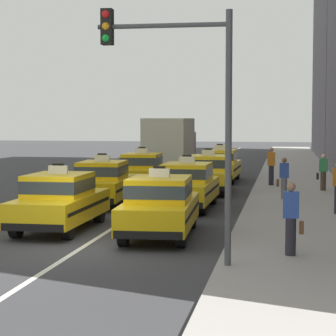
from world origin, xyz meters
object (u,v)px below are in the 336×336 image
object	(u,v)px
taxi_right_fourth	(220,165)
traffic_light_pole	(183,91)
taxi_left_third	(142,170)
taxi_left_nearest	(60,200)
taxi_right_third	(208,173)
taxi_left_second	(103,182)
taxi_right_nearest	(160,205)
taxi_right_second	(187,185)
pedestrian_trailing	(291,219)
box_truck_left_fourth	(171,144)
pedestrian_near_crosswalk	(323,172)
pedestrian_mid_block	(271,166)
pedestrian_far_corner	(284,178)

from	to	relation	value
taxi_right_fourth	traffic_light_pole	world-z (taller)	traffic_light_pole
taxi_right_fourth	taxi_left_third	bearing A→B (deg)	-125.42
taxi_left_nearest	taxi_right_third	distance (m)	11.07
taxi_left_second	taxi_right_nearest	world-z (taller)	same
taxi_right_nearest	taxi_right_second	size ratio (longest dim) A/B	1.01
taxi_right_second	pedestrian_trailing	xyz separation A→B (m)	(3.61, -8.57, 0.11)
taxi_left_third	traffic_light_pole	size ratio (longest dim) A/B	0.83
traffic_light_pole	taxi_right_second	bearing A→B (deg)	97.60
taxi_left_second	traffic_light_pole	size ratio (longest dim) A/B	0.83
pedestrian_trailing	traffic_light_pole	bearing A→B (deg)	-150.57
taxi_left_second	taxi_right_second	size ratio (longest dim) A/B	1.01
taxi_right_third	box_truck_left_fourth	bearing A→B (deg)	109.33
pedestrian_near_crosswalk	box_truck_left_fourth	bearing A→B (deg)	133.57
box_truck_left_fourth	taxi_right_fourth	distance (m)	4.90
taxi_left_nearest	traffic_light_pole	world-z (taller)	traffic_light_pole
taxi_left_nearest	box_truck_left_fourth	size ratio (longest dim) A/B	0.65
pedestrian_mid_block	taxi_left_second	bearing A→B (deg)	-129.55
taxi_right_second	pedestrian_trailing	bearing A→B (deg)	-67.16
taxi_left_nearest	taxi_right_fourth	bearing A→B (deg)	78.97
taxi_right_second	pedestrian_near_crosswalk	size ratio (longest dim) A/B	2.89
taxi_left_nearest	box_truck_left_fourth	bearing A→B (deg)	90.09
taxi_left_nearest	taxi_left_second	xyz separation A→B (m)	(-0.28, 5.77, 0.00)
box_truck_left_fourth	taxi_right_fourth	bearing A→B (deg)	-48.82
taxi_right_third	taxi_right_fourth	bearing A→B (deg)	90.25
taxi_left_third	pedestrian_trailing	size ratio (longest dim) A/B	2.78
taxi_left_second	taxi_left_third	size ratio (longest dim) A/B	1.00
taxi_right_nearest	pedestrian_near_crosswalk	bearing A→B (deg)	67.08
taxi_left_second	taxi_right_third	bearing A→B (deg)	54.54
box_truck_left_fourth	taxi_right_fourth	world-z (taller)	box_truck_left_fourth
box_truck_left_fourth	traffic_light_pole	bearing A→B (deg)	-79.86
taxi_left_third	pedestrian_trailing	distance (m)	16.38
taxi_left_third	taxi_right_second	world-z (taller)	same
taxi_right_nearest	pedestrian_trailing	bearing A→B (deg)	-37.39
taxi_left_nearest	pedestrian_far_corner	xyz separation A→B (m)	(6.41, 7.75, 0.07)
taxi_right_fourth	box_truck_left_fourth	bearing A→B (deg)	131.18
box_truck_left_fourth	taxi_right_nearest	world-z (taller)	box_truck_left_fourth
taxi_right_nearest	pedestrian_trailing	distance (m)	4.45
taxi_right_nearest	taxi_right_third	xyz separation A→B (m)	(0.08, 11.23, 0.00)
taxi_right_third	taxi_right_nearest	bearing A→B (deg)	-90.40
taxi_right_third	traffic_light_pole	world-z (taller)	traffic_light_pole
taxi_left_second	traffic_light_pole	bearing A→B (deg)	-66.12
taxi_right_third	taxi_left_second	bearing A→B (deg)	-125.46
taxi_right_fourth	traffic_light_pole	xyz separation A→B (m)	(1.18, -20.71, 2.94)
taxi_right_third	pedestrian_near_crosswalk	bearing A→B (deg)	6.71
taxi_right_fourth	pedestrian_mid_block	bearing A→B (deg)	-47.52
taxi_left_third	pedestrian_near_crosswalk	xyz separation A→B (m)	(8.09, -0.47, 0.06)
taxi_left_second	pedestrian_far_corner	world-z (taller)	taxi_left_second
pedestrian_mid_block	taxi_left_third	bearing A→B (deg)	-165.56
taxi_right_second	traffic_light_pole	xyz separation A→B (m)	(1.32, -9.87, 2.94)
taxi_left_nearest	taxi_right_second	world-z (taller)	same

